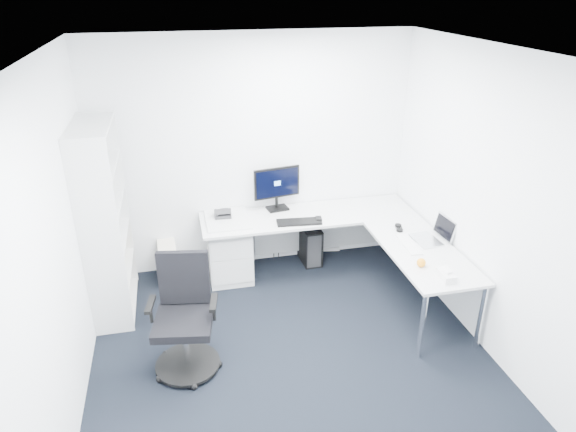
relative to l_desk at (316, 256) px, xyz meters
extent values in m
plane|color=black|center=(-0.55, -1.40, -0.36)|extent=(4.20, 4.20, 0.00)
plane|color=white|center=(-0.55, -1.40, 2.34)|extent=(4.20, 4.20, 0.00)
cube|color=white|center=(-0.55, 0.70, 0.99)|extent=(3.60, 0.02, 2.70)
cube|color=white|center=(-2.35, -1.40, 0.99)|extent=(0.02, 4.20, 2.70)
cube|color=white|center=(1.25, -1.40, 0.99)|extent=(0.02, 4.20, 2.70)
cube|color=silver|center=(-0.93, 0.39, 0.01)|extent=(0.48, 0.60, 0.74)
cube|color=black|center=(0.07, 0.55, -0.13)|extent=(0.23, 0.48, 0.46)
cube|color=beige|center=(-1.62, 0.48, -0.15)|extent=(0.22, 0.45, 0.42)
cube|color=silver|center=(0.33, 0.73, -0.34)|extent=(0.39, 0.13, 0.04)
cube|color=black|center=(-0.16, 0.14, 0.37)|extent=(0.51, 0.22, 0.02)
cube|color=black|center=(0.07, 0.16, 0.38)|extent=(0.08, 0.12, 0.03)
cube|color=silver|center=(0.81, -0.61, 0.37)|extent=(0.16, 0.46, 0.01)
sphere|color=orange|center=(0.72, -1.03, 0.40)|extent=(0.09, 0.09, 0.09)
cube|color=silver|center=(0.84, -1.29, 0.39)|extent=(0.11, 0.21, 0.07)
camera|label=1|loc=(-1.43, -4.82, 2.82)|focal=32.00mm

